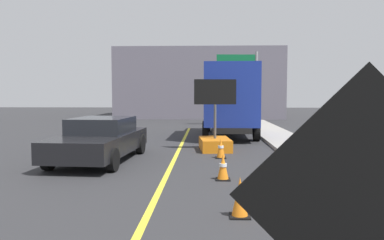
{
  "coord_description": "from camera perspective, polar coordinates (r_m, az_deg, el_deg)",
  "views": [
    {
      "loc": [
        1.03,
        0.82,
        2.14
      ],
      "look_at": [
        0.8,
        7.07,
        1.71
      ],
      "focal_mm": 34.85,
      "sensor_mm": 36.0,
      "label": 1
    }
  ],
  "objects": [
    {
      "name": "traffic_cone_mid_lane",
      "position": [
        6.67,
        7.35,
        -11.66
      ],
      "size": [
        0.36,
        0.36,
        0.7
      ],
      "color": "black",
      "rests_on": "ground"
    },
    {
      "name": "pickup_car",
      "position": [
        12.33,
        -13.83,
        -2.86
      ],
      "size": [
        2.35,
        4.88,
        1.38
      ],
      "color": "black",
      "rests_on": "ground"
    },
    {
      "name": "arrow_board_trailer",
      "position": [
        14.26,
        3.53,
        -2.71
      ],
      "size": [
        1.6,
        1.9,
        2.7
      ],
      "color": "orange",
      "rests_on": "ground"
    },
    {
      "name": "box_truck",
      "position": [
        18.84,
        5.8,
        3.2
      ],
      "size": [
        2.75,
        6.7,
        3.53
      ],
      "color": "black",
      "rests_on": "ground"
    },
    {
      "name": "traffic_cone_curbside",
      "position": [
        12.51,
        4.43,
        -4.35
      ],
      "size": [
        0.36,
        0.36,
        0.67
      ],
      "color": "black",
      "rests_on": "ground"
    },
    {
      "name": "far_building_block",
      "position": [
        35.74,
        1.15,
        5.51
      ],
      "size": [
        14.75,
        8.58,
        6.17
      ],
      "primitive_type": "cube",
      "color": "slate",
      "rests_on": "ground"
    },
    {
      "name": "traffic_cone_far_lane",
      "position": [
        9.39,
        4.77,
        -7.19
      ],
      "size": [
        0.36,
        0.36,
        0.66
      ],
      "color": "black",
      "rests_on": "ground"
    },
    {
      "name": "highway_guide_sign",
      "position": [
        25.56,
        8.09,
        6.83
      ],
      "size": [
        2.79,
        0.29,
        5.0
      ],
      "color": "gray",
      "rests_on": "ground"
    },
    {
      "name": "roadwork_sign",
      "position": [
        2.55,
        24.79,
        -11.65
      ],
      "size": [
        1.63,
        0.12,
        2.33
      ],
      "color": "#593819",
      "rests_on": "ground"
    }
  ]
}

